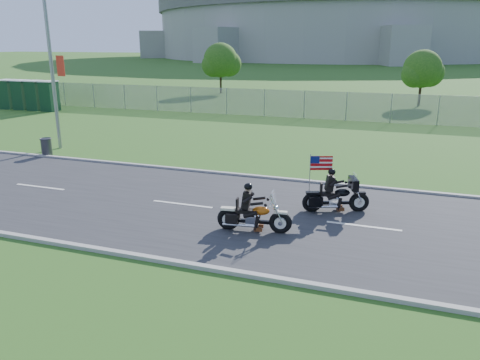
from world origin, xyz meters
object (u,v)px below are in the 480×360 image
(motorcycle_lead, at_px, (253,217))
(motorcycle_follow, at_px, (336,197))
(porta_toilet_b, at_px, (35,96))
(streetlight, at_px, (52,36))
(porta_toilet_d, at_px, (8,95))
(porta_toilet_c, at_px, (22,95))
(porta_toilet_a, at_px, (49,97))
(trash_can, at_px, (47,147))

(motorcycle_lead, xyz_separation_m, motorcycle_follow, (2.03, 2.46, 0.03))
(porta_toilet_b, height_order, motorcycle_follow, porta_toilet_b)
(streetlight, bearing_deg, porta_toilet_d, 142.83)
(porta_toilet_b, bearing_deg, porta_toilet_c, 180.00)
(motorcycle_lead, bearing_deg, porta_toilet_d, 137.38)
(porta_toilet_a, distance_m, trash_can, 16.58)
(motorcycle_lead, height_order, trash_can, motorcycle_lead)
(porta_toilet_c, distance_m, trash_can, 18.50)
(motorcycle_follow, distance_m, trash_can, 14.73)
(porta_toilet_a, relative_size, porta_toilet_c, 1.00)
(porta_toilet_c, bearing_deg, porta_toilet_a, 0.00)
(motorcycle_lead, xyz_separation_m, trash_can, (-12.34, 5.71, -0.04))
(streetlight, distance_m, porta_toilet_c, 17.34)
(streetlight, bearing_deg, motorcycle_lead, -30.53)
(motorcycle_lead, distance_m, trash_can, 13.59)
(porta_toilet_a, xyz_separation_m, porta_toilet_d, (-4.20, 0.00, 0.00))
(porta_toilet_b, xyz_separation_m, trash_can, (12.03, -12.70, -0.72))
(streetlight, height_order, motorcycle_follow, streetlight)
(porta_toilet_d, bearing_deg, motorcycle_lead, -34.13)
(porta_toilet_d, relative_size, trash_can, 2.67)
(streetlight, height_order, porta_toilet_d, streetlight)
(motorcycle_follow, bearing_deg, porta_toilet_d, 131.42)
(porta_toilet_c, relative_size, porta_toilet_d, 1.00)
(porta_toilet_a, distance_m, porta_toilet_c, 2.80)
(motorcycle_lead, relative_size, motorcycle_follow, 1.04)
(porta_toilet_c, bearing_deg, porta_toilet_b, 0.00)
(streetlight, relative_size, porta_toilet_c, 4.35)
(porta_toilet_b, xyz_separation_m, motorcycle_follow, (26.39, -15.96, -0.64))
(streetlight, xyz_separation_m, motorcycle_follow, (14.97, -5.18, -5.13))
(porta_toilet_c, distance_m, motorcycle_follow, 32.05)
(motorcycle_lead, bearing_deg, porta_toilet_a, 132.79)
(porta_toilet_b, distance_m, trash_can, 17.51)
(porta_toilet_d, xyz_separation_m, trash_can, (14.83, -12.70, -0.72))
(streetlight, bearing_deg, porta_toilet_a, 132.91)
(porta_toilet_b, bearing_deg, motorcycle_follow, -31.15)
(porta_toilet_b, distance_m, motorcycle_follow, 30.85)
(trash_can, bearing_deg, motorcycle_lead, -24.85)
(streetlight, bearing_deg, trash_can, -72.38)
(porta_toilet_b, distance_m, motorcycle_lead, 30.55)
(porta_toilet_b, relative_size, motorcycle_lead, 1.04)
(motorcycle_follow, bearing_deg, porta_toilet_c, 130.22)
(porta_toilet_c, height_order, motorcycle_follow, porta_toilet_c)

